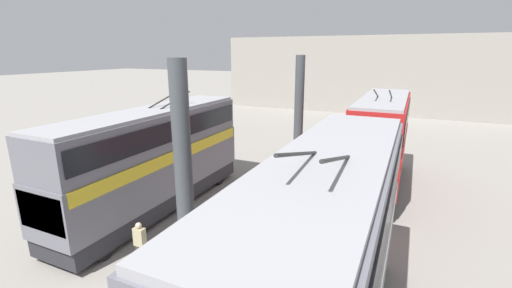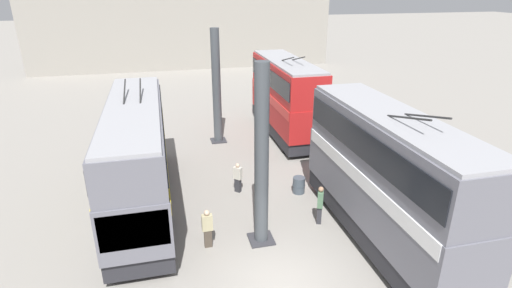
# 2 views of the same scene
# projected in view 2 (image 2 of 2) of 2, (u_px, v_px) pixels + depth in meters

# --- Properties ---
(ground_plane) EXTENTS (240.00, 240.00, 0.00)m
(ground_plane) POSITION_uv_depth(u_px,v_px,m) (280.00, 285.00, 14.01)
(ground_plane) COLOR gray
(depot_back_wall) EXTENTS (0.50, 36.00, 9.45)m
(depot_back_wall) POSITION_uv_depth(u_px,v_px,m) (185.00, 30.00, 47.12)
(depot_back_wall) COLOR gray
(depot_back_wall) RESTS_ON ground_plane
(support_column_near) EXTENTS (1.00, 1.00, 7.34)m
(support_column_near) POSITION_uv_depth(u_px,v_px,m) (262.00, 162.00, 15.12)
(support_column_near) COLOR #42474C
(support_column_near) RESTS_ON ground_plane
(support_column_far) EXTENTS (1.00, 1.00, 7.34)m
(support_column_far) POSITION_uv_depth(u_px,v_px,m) (217.00, 89.00, 25.43)
(support_column_far) COLOR #42474C
(support_column_far) RESTS_ON ground_plane
(bus_left_near) EXTENTS (9.86, 2.54, 6.02)m
(bus_left_near) POSITION_uv_depth(u_px,v_px,m) (387.00, 172.00, 15.38)
(bus_left_near) COLOR black
(bus_left_near) RESTS_ON ground_plane
(bus_left_far) EXTENTS (9.19, 2.54, 5.77)m
(bus_left_far) POSITION_uv_depth(u_px,v_px,m) (286.00, 93.00, 26.94)
(bus_left_far) COLOR black
(bus_left_far) RESTS_ON ground_plane
(bus_right_far) EXTENTS (11.35, 2.54, 5.55)m
(bus_right_far) POSITION_uv_depth(u_px,v_px,m) (137.00, 151.00, 17.97)
(bus_right_far) COLOR black
(bus_right_far) RESTS_ON ground_plane
(person_aisle_midway) EXTENTS (0.47, 0.47, 1.56)m
(person_aisle_midway) POSITION_uv_depth(u_px,v_px,m) (238.00, 177.00, 19.97)
(person_aisle_midway) COLOR #2D2D33
(person_aisle_midway) RESTS_ON ground_plane
(person_by_left_row) EXTENTS (0.48, 0.39, 1.78)m
(person_by_left_row) POSITION_uv_depth(u_px,v_px,m) (320.00, 204.00, 17.29)
(person_by_left_row) COLOR #2D2D33
(person_by_left_row) RESTS_ON ground_plane
(person_by_right_row) EXTENTS (0.24, 0.42, 1.67)m
(person_by_right_row) POSITION_uv_depth(u_px,v_px,m) (207.00, 228.00, 15.72)
(person_by_right_row) COLOR #473D33
(person_by_right_row) RESTS_ON ground_plane
(oil_drum) EXTENTS (0.64, 0.64, 0.83)m
(oil_drum) POSITION_uv_depth(u_px,v_px,m) (299.00, 185.00, 20.03)
(oil_drum) COLOR #424C56
(oil_drum) RESTS_ON ground_plane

